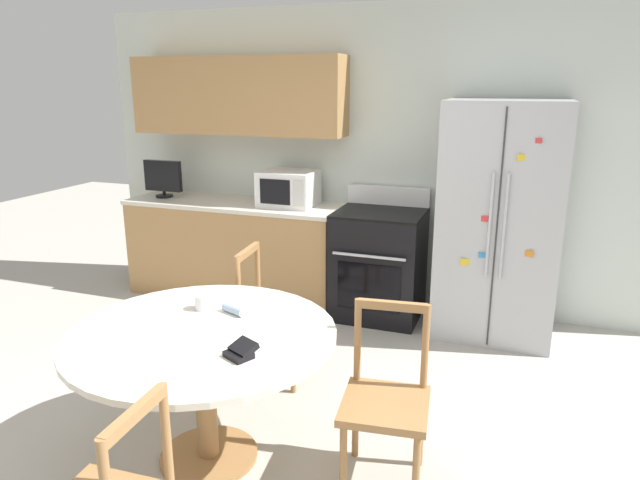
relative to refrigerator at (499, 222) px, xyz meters
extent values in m
plane|color=#B2ADA3|center=(-1.12, -2.23, -0.92)|extent=(14.00, 14.00, 0.00)
cube|color=silver|center=(-1.12, 0.42, 0.38)|extent=(5.20, 0.10, 2.60)
cube|color=#AD7F4C|center=(-2.33, 0.20, 0.92)|extent=(1.99, 0.34, 0.68)
cube|color=#AD7F4C|center=(-2.33, 0.06, -0.48)|extent=(1.99, 0.62, 0.86)
cube|color=beige|center=(-2.33, 0.06, -0.03)|extent=(2.02, 0.64, 0.03)
cube|color=#B2B5BA|center=(0.00, 0.00, 0.00)|extent=(0.89, 0.69, 1.83)
cube|color=#333333|center=(0.00, -0.35, 0.00)|extent=(0.01, 0.01, 1.76)
cylinder|color=silver|center=(-0.05, -0.36, 0.05)|extent=(0.02, 0.02, 0.77)
cylinder|color=silver|center=(0.05, -0.36, 0.05)|extent=(0.02, 0.02, 0.77)
cube|color=orange|center=(0.23, -0.35, -0.14)|extent=(0.06, 0.02, 0.05)
cube|color=red|center=(-0.09, -0.35, 0.09)|extent=(0.05, 0.01, 0.04)
cube|color=yellow|center=(0.12, -0.35, 0.54)|extent=(0.05, 0.02, 0.04)
cube|color=red|center=(0.22, -0.35, 0.66)|extent=(0.04, 0.02, 0.03)
cube|color=#338CD8|center=(-0.09, -0.35, -0.18)|extent=(0.05, 0.01, 0.04)
cube|color=yellow|center=(-0.21, -0.35, -0.25)|extent=(0.07, 0.02, 0.05)
cube|color=black|center=(-0.95, 0.03, -0.47)|extent=(0.72, 0.64, 0.90)
cube|color=black|center=(-0.95, -0.30, -0.56)|extent=(0.52, 0.01, 0.40)
cylinder|color=silver|center=(-0.95, -0.32, -0.29)|extent=(0.59, 0.02, 0.02)
cube|color=black|center=(-0.95, 0.03, -0.01)|extent=(0.72, 0.64, 0.02)
cube|color=white|center=(-0.95, 0.32, 0.08)|extent=(0.72, 0.06, 0.16)
cube|color=white|center=(-1.80, 0.09, 0.14)|extent=(0.48, 0.39, 0.31)
cube|color=black|center=(-1.84, -0.12, 0.14)|extent=(0.28, 0.01, 0.21)
cube|color=silver|center=(-1.63, -0.12, 0.14)|extent=(0.10, 0.01, 0.22)
cylinder|color=black|center=(-3.06, 0.03, -0.01)|extent=(0.16, 0.16, 0.02)
cylinder|color=black|center=(-3.06, 0.03, 0.02)|extent=(0.03, 0.03, 0.04)
cube|color=black|center=(-3.06, 0.03, 0.19)|extent=(0.38, 0.05, 0.29)
cylinder|color=beige|center=(-1.32, -2.20, -0.19)|extent=(1.37, 1.37, 0.03)
cylinder|color=#9E7042|center=(-1.32, -2.20, -0.55)|extent=(0.11, 0.11, 0.68)
cylinder|color=#9E7042|center=(-1.32, -2.20, -0.90)|extent=(0.52, 0.52, 0.03)
cube|color=#9E7042|center=(-1.33, -1.27, -0.49)|extent=(0.45, 0.45, 0.04)
cylinder|color=#9E7042|center=(-1.17, -1.08, -0.71)|extent=(0.04, 0.04, 0.41)
cylinder|color=#9E7042|center=(-1.15, -1.42, -0.71)|extent=(0.04, 0.04, 0.41)
cylinder|color=#9E7042|center=(-1.52, -1.11, -0.71)|extent=(0.04, 0.04, 0.41)
cylinder|color=#9E7042|center=(-1.49, -1.45, -0.71)|extent=(0.04, 0.04, 0.41)
cylinder|color=#9E7042|center=(-1.53, -1.11, -0.24)|extent=(0.04, 0.04, 0.45)
cylinder|color=#9E7042|center=(-1.51, -1.45, -0.24)|extent=(0.04, 0.04, 0.45)
cube|color=#9E7042|center=(-1.52, -1.28, -0.04)|extent=(0.06, 0.35, 0.04)
cylinder|color=#9E7042|center=(-1.02, -2.95, -0.24)|extent=(0.04, 0.04, 0.45)
cube|color=#9E7042|center=(-1.01, -3.12, -0.04)|extent=(0.05, 0.35, 0.04)
cube|color=#9E7042|center=(-0.39, -2.07, -0.49)|extent=(0.46, 0.46, 0.04)
cylinder|color=#9E7042|center=(-0.20, -2.22, -0.71)|extent=(0.04, 0.04, 0.41)
cylinder|color=#9E7042|center=(-0.54, -2.26, -0.71)|extent=(0.04, 0.04, 0.41)
cylinder|color=#9E7042|center=(-0.24, -1.88, -0.71)|extent=(0.04, 0.04, 0.41)
cylinder|color=#9E7042|center=(-0.58, -1.92, -0.71)|extent=(0.04, 0.04, 0.41)
cylinder|color=#9E7042|center=(-0.24, -1.86, -0.24)|extent=(0.04, 0.04, 0.45)
cylinder|color=#9E7042|center=(-0.58, -1.90, -0.24)|extent=(0.04, 0.04, 0.45)
cube|color=#9E7042|center=(-0.41, -1.88, -0.04)|extent=(0.35, 0.07, 0.04)
cylinder|color=silver|center=(-1.46, -1.95, -0.14)|extent=(0.09, 0.09, 0.08)
cylinder|color=red|center=(-1.46, -1.95, -0.15)|extent=(0.08, 0.08, 0.05)
cylinder|color=#A3BCDB|center=(-1.27, -1.95, -0.15)|extent=(0.15, 0.10, 0.05)
cube|color=black|center=(-1.01, -2.40, -0.16)|extent=(0.15, 0.14, 0.03)
cube|color=black|center=(-0.99, -2.37, -0.14)|extent=(0.15, 0.14, 0.06)
camera|label=1|loc=(0.14, -4.50, 1.04)|focal=32.00mm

